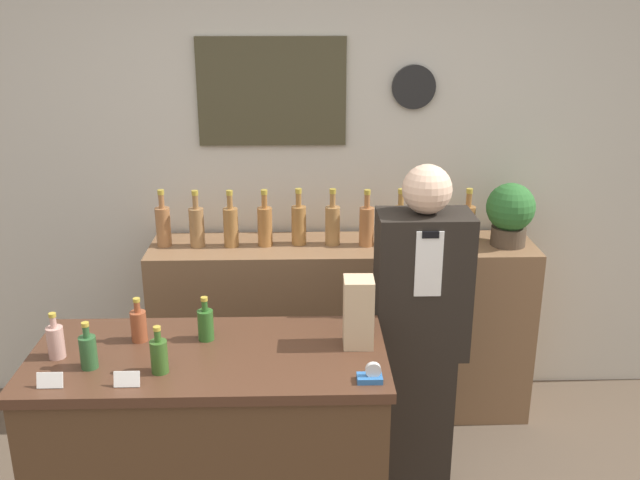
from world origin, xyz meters
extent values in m
cube|color=beige|center=(0.00, 2.00, 1.35)|extent=(5.20, 0.06, 2.70)
cube|color=#433E28|center=(-0.18, 1.96, 1.78)|extent=(0.79, 0.02, 0.57)
cylinder|color=black|center=(0.58, 1.95, 1.81)|extent=(0.23, 0.03, 0.23)
cube|color=brown|center=(0.19, 1.72, 0.50)|extent=(2.07, 0.44, 1.00)
cube|color=#4C331E|center=(-0.39, 0.55, 0.47)|extent=(1.33, 0.60, 0.94)
cube|color=#492C1D|center=(-0.39, 0.55, 0.96)|extent=(1.36, 0.63, 0.04)
cube|color=black|center=(0.50, 0.98, 0.37)|extent=(0.31, 0.24, 0.75)
cube|color=black|center=(0.50, 0.98, 1.07)|extent=(0.41, 0.24, 0.65)
cube|color=white|center=(0.50, 0.85, 1.22)|extent=(0.11, 0.01, 0.29)
cube|color=black|center=(0.50, 0.85, 1.35)|extent=(0.07, 0.01, 0.03)
sphere|color=#DBB293|center=(0.50, 0.98, 1.50)|extent=(0.21, 0.21, 0.21)
cylinder|color=#4C3D2D|center=(1.08, 1.69, 1.05)|extent=(0.19, 0.19, 0.10)
sphere|color=#2D6B2D|center=(1.08, 1.69, 1.21)|extent=(0.26, 0.26, 0.26)
cube|color=tan|center=(0.18, 0.60, 1.12)|extent=(0.12, 0.12, 0.28)
cube|color=#2D66A8|center=(0.20, 0.33, 0.99)|extent=(0.09, 0.06, 0.02)
cylinder|color=silver|center=(0.22, 0.33, 1.02)|extent=(0.06, 0.02, 0.06)
cube|color=white|center=(-0.91, 0.31, 1.01)|extent=(0.09, 0.02, 0.06)
cube|color=white|center=(-0.65, 0.31, 1.01)|extent=(0.09, 0.02, 0.06)
cylinder|color=tan|center=(-0.96, 0.53, 1.04)|extent=(0.06, 0.06, 0.12)
cylinder|color=tan|center=(-0.96, 0.53, 1.12)|extent=(0.02, 0.02, 0.04)
cylinder|color=#B29933|center=(-0.96, 0.53, 1.15)|extent=(0.03, 0.03, 0.01)
cylinder|color=#2C572D|center=(-0.81, 0.45, 1.04)|extent=(0.06, 0.06, 0.12)
cylinder|color=#2C572D|center=(-0.81, 0.45, 1.12)|extent=(0.02, 0.02, 0.04)
cylinder|color=#B29933|center=(-0.81, 0.45, 1.15)|extent=(0.03, 0.03, 0.01)
cylinder|color=brown|center=(-0.67, 0.66, 1.04)|extent=(0.06, 0.06, 0.12)
cylinder|color=brown|center=(-0.67, 0.66, 1.12)|extent=(0.02, 0.02, 0.04)
cylinder|color=#B29933|center=(-0.67, 0.66, 1.15)|extent=(0.03, 0.03, 0.01)
cylinder|color=#335920|center=(-0.55, 0.41, 1.04)|extent=(0.06, 0.06, 0.12)
cylinder|color=#335920|center=(-0.55, 0.41, 1.12)|extent=(0.02, 0.02, 0.04)
cylinder|color=#B29933|center=(-0.55, 0.41, 1.15)|extent=(0.03, 0.03, 0.01)
cylinder|color=#2B5B22|center=(-0.41, 0.67, 1.04)|extent=(0.06, 0.06, 0.12)
cylinder|color=#2B5B22|center=(-0.41, 0.67, 1.12)|extent=(0.02, 0.02, 0.04)
cylinder|color=#B29933|center=(-0.41, 0.67, 1.15)|extent=(0.03, 0.03, 0.01)
cylinder|color=#9D663B|center=(-0.77, 1.73, 1.10)|extent=(0.08, 0.08, 0.21)
cylinder|color=#9D663B|center=(-0.77, 1.73, 1.25)|extent=(0.03, 0.03, 0.07)
cylinder|color=#B29933|center=(-0.77, 1.73, 1.30)|extent=(0.03, 0.03, 0.02)
cylinder|color=olive|center=(-0.59, 1.71, 1.10)|extent=(0.08, 0.08, 0.21)
cylinder|color=olive|center=(-0.59, 1.71, 1.25)|extent=(0.03, 0.03, 0.07)
cylinder|color=#B29933|center=(-0.59, 1.71, 1.30)|extent=(0.03, 0.03, 0.02)
cylinder|color=#9B6936|center=(-0.41, 1.71, 1.10)|extent=(0.08, 0.08, 0.21)
cylinder|color=#9B6936|center=(-0.41, 1.71, 1.25)|extent=(0.03, 0.03, 0.07)
cylinder|color=#B29933|center=(-0.41, 1.71, 1.30)|extent=(0.03, 0.03, 0.02)
cylinder|color=#A16733|center=(-0.23, 1.72, 1.10)|extent=(0.08, 0.08, 0.21)
cylinder|color=#A16733|center=(-0.23, 1.72, 1.25)|extent=(0.03, 0.03, 0.07)
cylinder|color=#B29933|center=(-0.23, 1.72, 1.30)|extent=(0.03, 0.03, 0.02)
cylinder|color=#9E6A34|center=(-0.05, 1.74, 1.10)|extent=(0.08, 0.08, 0.21)
cylinder|color=#9E6A34|center=(-0.05, 1.74, 1.25)|extent=(0.03, 0.03, 0.07)
cylinder|color=#B29933|center=(-0.05, 1.74, 1.30)|extent=(0.03, 0.03, 0.02)
cylinder|color=#9E703E|center=(0.14, 1.73, 1.10)|extent=(0.08, 0.08, 0.21)
cylinder|color=#9E703E|center=(0.14, 1.73, 1.25)|extent=(0.03, 0.03, 0.07)
cylinder|color=#B29933|center=(0.14, 1.73, 1.30)|extent=(0.03, 0.03, 0.02)
cylinder|color=#A16337|center=(0.32, 1.70, 1.10)|extent=(0.08, 0.08, 0.21)
cylinder|color=#A16337|center=(0.32, 1.70, 1.25)|extent=(0.03, 0.03, 0.07)
cylinder|color=#B29933|center=(0.32, 1.70, 1.30)|extent=(0.03, 0.03, 0.02)
cylinder|color=olive|center=(0.50, 1.72, 1.10)|extent=(0.08, 0.08, 0.21)
cylinder|color=olive|center=(0.50, 1.72, 1.25)|extent=(0.03, 0.03, 0.07)
cylinder|color=#B29933|center=(0.50, 1.72, 1.30)|extent=(0.03, 0.03, 0.02)
cylinder|color=olive|center=(0.68, 1.73, 1.10)|extent=(0.08, 0.08, 0.21)
cylinder|color=olive|center=(0.68, 1.73, 1.25)|extent=(0.03, 0.03, 0.07)
cylinder|color=#B29933|center=(0.68, 1.73, 1.30)|extent=(0.03, 0.03, 0.02)
cylinder|color=#9B6533|center=(0.86, 1.71, 1.10)|extent=(0.08, 0.08, 0.21)
cylinder|color=#9B6533|center=(0.86, 1.71, 1.25)|extent=(0.03, 0.03, 0.07)
cylinder|color=#B29933|center=(0.86, 1.71, 1.30)|extent=(0.03, 0.03, 0.02)
camera|label=1|loc=(-0.03, -1.89, 2.28)|focal=40.00mm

